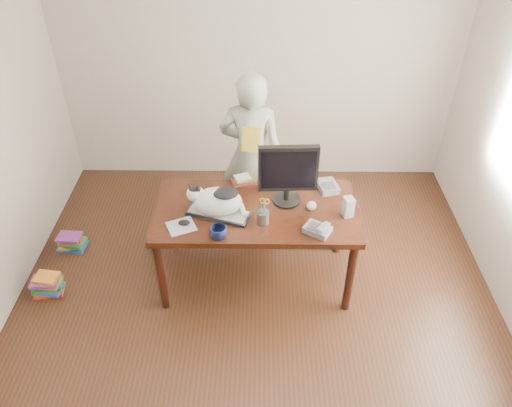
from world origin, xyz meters
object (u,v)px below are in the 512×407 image
object	(u,v)px
keyboard	(219,213)
person	(251,155)
cat	(216,200)
calculator	(328,186)
book_stack	(244,181)
desk	(256,218)
mouse	(184,223)
book_pile_b	(72,242)
baseball	(311,206)
speaker	(348,207)
book_pile_a	(48,285)
monitor	(288,172)
pen_cup	(263,216)
coffee_mug	(218,233)
phone	(318,229)

from	to	relation	value
keyboard	person	xyz separation A→B (m)	(0.24, 0.80, 0.03)
cat	calculator	size ratio (longest dim) A/B	2.12
cat	book_stack	size ratio (longest dim) A/B	2.04
desk	mouse	bearing A→B (deg)	-153.64
book_stack	book_pile_b	bearing A→B (deg)	163.41
cat	calculator	distance (m)	0.96
baseball	speaker	bearing A→B (deg)	-14.24
calculator	book_pile_a	bearing A→B (deg)	178.10
book_stack	person	distance (m)	0.39
desk	book_pile_a	distance (m)	1.85
book_stack	book_pile_a	distance (m)	1.87
monitor	baseball	distance (m)	0.33
pen_cup	book_pile_a	xyz separation A→B (m)	(-1.80, -0.04, -0.73)
monitor	baseball	xyz separation A→B (m)	(0.19, -0.09, -0.26)
book_pile_b	pen_cup	bearing A→B (deg)	-16.04
coffee_mug	book_pile_a	xyz separation A→B (m)	(-1.48, 0.14, -0.71)
book_pile_a	speaker	bearing A→B (deg)	3.19
desk	book_pile_a	world-z (taller)	desk
keyboard	book_pile_a	xyz separation A→B (m)	(-1.46, -0.13, -0.68)
keyboard	phone	size ratio (longest dim) A/B	2.26
book_stack	calculator	bearing A→B (deg)	-22.11
phone	speaker	distance (m)	0.32
pen_cup	person	xyz separation A→B (m)	(-0.10, 0.90, -0.02)
person	book_pile_a	distance (m)	2.06
calculator	person	world-z (taller)	person
phone	calculator	bearing A→B (deg)	108.63
phone	monitor	bearing A→B (deg)	152.92
monitor	baseball	size ratio (longest dim) A/B	6.95
phone	person	size ratio (longest dim) A/B	0.15
keyboard	speaker	world-z (taller)	speaker
pen_cup	phone	size ratio (longest dim) A/B	1.03
desk	keyboard	size ratio (longest dim) A/B	3.05
cat	pen_cup	bearing A→B (deg)	2.78
keyboard	cat	size ratio (longest dim) A/B	1.09
keyboard	coffee_mug	bearing A→B (deg)	-68.16
coffee_mug	monitor	bearing A→B (deg)	40.14
speaker	calculator	size ratio (longest dim) A/B	0.73
speaker	calculator	world-z (taller)	speaker
cat	speaker	world-z (taller)	cat
pen_cup	phone	distance (m)	0.42
calculator	book_pile_b	world-z (taller)	calculator
pen_cup	phone	bearing A→B (deg)	-14.36
book_stack	calculator	xyz separation A→B (m)	(0.70, -0.07, -0.00)
book_pile_b	desk	bearing A→B (deg)	-8.97
phone	pen_cup	bearing A→B (deg)	-162.46
cat	monitor	world-z (taller)	monitor
speaker	person	distance (m)	1.10
calculator	speaker	bearing A→B (deg)	-84.59
coffee_mug	book_pile_b	size ratio (longest dim) A/B	0.50
desk	book_pile_a	size ratio (longest dim) A/B	5.92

